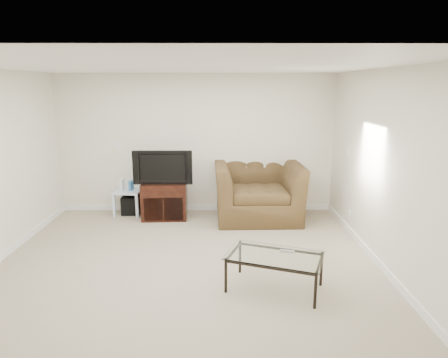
{
  "coord_description": "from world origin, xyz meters",
  "views": [
    {
      "loc": [
        0.46,
        -4.71,
        2.28
      ],
      "look_at": [
        0.5,
        1.2,
        0.9
      ],
      "focal_mm": 32.0,
      "sensor_mm": 36.0,
      "label": 1
    }
  ],
  "objects_px": {
    "tv_stand": "(165,200)",
    "recliner": "(258,181)",
    "television": "(163,166)",
    "coffee_table": "(274,272)",
    "subwoofer": "(131,205)",
    "side_table": "(129,202)"
  },
  "relations": [
    {
      "from": "tv_stand",
      "to": "recliner",
      "type": "bearing_deg",
      "value": -2.44
    },
    {
      "from": "television",
      "to": "recliner",
      "type": "bearing_deg",
      "value": 1.29
    },
    {
      "from": "tv_stand",
      "to": "television",
      "type": "distance_m",
      "value": 0.61
    },
    {
      "from": "recliner",
      "to": "coffee_table",
      "type": "xyz_separation_m",
      "value": [
        -0.04,
        -2.57,
        -0.45
      ]
    },
    {
      "from": "tv_stand",
      "to": "recliner",
      "type": "distance_m",
      "value": 1.67
    },
    {
      "from": "subwoofer",
      "to": "coffee_table",
      "type": "xyz_separation_m",
      "value": [
        2.25,
        -2.82,
        0.05
      ]
    },
    {
      "from": "side_table",
      "to": "coffee_table",
      "type": "distance_m",
      "value": 3.61
    },
    {
      "from": "television",
      "to": "recliner",
      "type": "relative_size",
      "value": 0.63
    },
    {
      "from": "recliner",
      "to": "side_table",
      "type": "bearing_deg",
      "value": 172.81
    },
    {
      "from": "subwoofer",
      "to": "television",
      "type": "bearing_deg",
      "value": -23.11
    },
    {
      "from": "television",
      "to": "coffee_table",
      "type": "height_order",
      "value": "television"
    },
    {
      "from": "tv_stand",
      "to": "television",
      "type": "relative_size",
      "value": 0.82
    },
    {
      "from": "side_table",
      "to": "coffee_table",
      "type": "xyz_separation_m",
      "value": [
        2.28,
        -2.8,
        -0.02
      ]
    },
    {
      "from": "side_table",
      "to": "tv_stand",
      "type": "bearing_deg",
      "value": -18.71
    },
    {
      "from": "tv_stand",
      "to": "subwoofer",
      "type": "xyz_separation_m",
      "value": [
        -0.65,
        0.25,
        -0.16
      ]
    },
    {
      "from": "coffee_table",
      "to": "subwoofer",
      "type": "bearing_deg",
      "value": 128.65
    },
    {
      "from": "recliner",
      "to": "coffee_table",
      "type": "height_order",
      "value": "recliner"
    },
    {
      "from": "television",
      "to": "recliner",
      "type": "height_order",
      "value": "recliner"
    },
    {
      "from": "subwoofer",
      "to": "coffee_table",
      "type": "distance_m",
      "value": 3.61
    },
    {
      "from": "television",
      "to": "side_table",
      "type": "xyz_separation_m",
      "value": [
        -0.68,
        0.26,
        -0.71
      ]
    },
    {
      "from": "tv_stand",
      "to": "coffee_table",
      "type": "relative_size",
      "value": 0.72
    },
    {
      "from": "coffee_table",
      "to": "television",
      "type": "bearing_deg",
      "value": 122.24
    }
  ]
}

